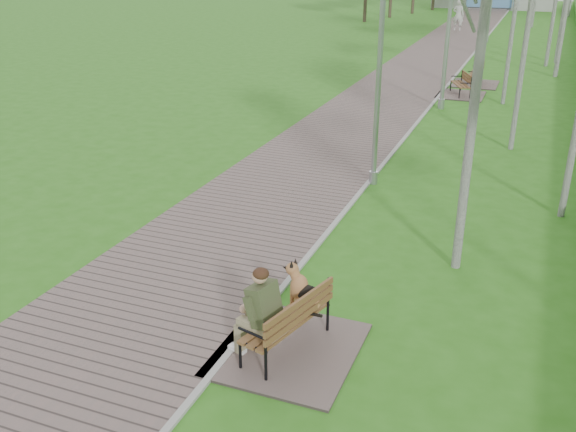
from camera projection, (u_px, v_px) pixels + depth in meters
The scene contains 10 objects.
ground at pixel (317, 246), 12.02m from camera, with size 120.00×120.00×0.00m, color #2E6E18.
walkway at pixel (430, 60), 30.98m from camera, with size 3.50×67.00×0.04m, color #6A5A56.
kerb at pixel (467, 62), 30.38m from camera, with size 0.10×67.00×0.05m, color #999993.
bench_main at pixel (281, 324), 8.76m from camera, with size 1.85×2.06×1.61m.
bench_second at pixel (460, 91), 23.76m from camera, with size 1.66×1.85×1.02m.
bench_third at pixel (475, 79), 25.63m from camera, with size 1.73×1.92×1.06m.
lamp_post_near at pixel (379, 81), 14.20m from camera, with size 0.20×0.20×5.19m.
lamp_post_second at pixel (448, 27), 20.90m from camera, with size 0.22×0.22×5.78m.
lamp_post_third at pixel (491, 1), 35.65m from camera, with size 0.18×0.18×4.77m.
pedestrian_near at pixel (458, 15), 40.79m from camera, with size 0.70×0.46×1.93m, color silver.
Camera 1 is at (3.49, -10.27, 5.26)m, focal length 40.00 mm.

